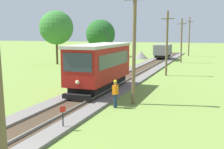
{
  "coord_description": "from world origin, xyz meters",
  "views": [
    {
      "loc": [
        8.52,
        -7.57,
        4.74
      ],
      "look_at": [
        0.74,
        14.6,
        1.35
      ],
      "focal_mm": 47.21,
      "sensor_mm": 36.0,
      "label": 1
    }
  ],
  "objects_px": {
    "utility_pole_far": "(181,40)",
    "trackside_signal_marker": "(63,117)",
    "freight_car": "(163,51)",
    "utility_pole_mid": "(167,43)",
    "red_tram": "(100,65)",
    "tree_right_near": "(56,28)",
    "utility_pole_near_tram": "(134,44)",
    "track_worker": "(115,92)",
    "second_worker": "(77,77)",
    "tree_left_near": "(100,34)",
    "gravel_pile": "(141,55)",
    "utility_pole_distant": "(189,36)"
  },
  "relations": [
    {
      "from": "freight_car",
      "to": "utility_pole_mid",
      "type": "bearing_deg",
      "value": -79.22
    },
    {
      "from": "freight_car",
      "to": "track_worker",
      "type": "bearing_deg",
      "value": -85.4
    },
    {
      "from": "tree_right_near",
      "to": "freight_car",
      "type": "bearing_deg",
      "value": 41.67
    },
    {
      "from": "track_worker",
      "to": "tree_right_near",
      "type": "height_order",
      "value": "tree_right_near"
    },
    {
      "from": "trackside_signal_marker",
      "to": "freight_car",
      "type": "bearing_deg",
      "value": 92.49
    },
    {
      "from": "utility_pole_far",
      "to": "track_worker",
      "type": "xyz_separation_m",
      "value": [
        -0.81,
        -29.61,
        -2.53
      ]
    },
    {
      "from": "trackside_signal_marker",
      "to": "tree_left_near",
      "type": "height_order",
      "value": "tree_left_near"
    },
    {
      "from": "red_tram",
      "to": "second_worker",
      "type": "relative_size",
      "value": 4.79
    },
    {
      "from": "utility_pole_near_tram",
      "to": "freight_car",
      "type": "bearing_deg",
      "value": 96.23
    },
    {
      "from": "second_worker",
      "to": "tree_left_near",
      "type": "xyz_separation_m",
      "value": [
        -10.59,
        32.13,
        3.38
      ]
    },
    {
      "from": "freight_car",
      "to": "gravel_pile",
      "type": "relative_size",
      "value": 1.98
    },
    {
      "from": "utility_pole_far",
      "to": "tree_right_near",
      "type": "height_order",
      "value": "tree_right_near"
    },
    {
      "from": "trackside_signal_marker",
      "to": "tree_right_near",
      "type": "height_order",
      "value": "tree_right_near"
    },
    {
      "from": "utility_pole_near_tram",
      "to": "gravel_pile",
      "type": "distance_m",
      "value": 33.67
    },
    {
      "from": "gravel_pile",
      "to": "freight_car",
      "type": "bearing_deg",
      "value": -7.55
    },
    {
      "from": "trackside_signal_marker",
      "to": "tree_right_near",
      "type": "xyz_separation_m",
      "value": [
        -15.36,
        26.3,
        4.74
      ]
    },
    {
      "from": "freight_car",
      "to": "utility_pole_mid",
      "type": "distance_m",
      "value": 18.87
    },
    {
      "from": "utility_pole_near_tram",
      "to": "track_worker",
      "type": "relative_size",
      "value": 4.34
    },
    {
      "from": "second_worker",
      "to": "tree_left_near",
      "type": "distance_m",
      "value": 34.0
    },
    {
      "from": "utility_pole_near_tram",
      "to": "utility_pole_mid",
      "type": "relative_size",
      "value": 1.1
    },
    {
      "from": "utility_pole_near_tram",
      "to": "tree_right_near",
      "type": "distance_m",
      "value": 26.37
    },
    {
      "from": "utility_pole_far",
      "to": "gravel_pile",
      "type": "distance_m",
      "value": 9.19
    },
    {
      "from": "utility_pole_mid",
      "to": "utility_pole_far",
      "type": "height_order",
      "value": "utility_pole_mid"
    },
    {
      "from": "utility_pole_near_tram",
      "to": "track_worker",
      "type": "bearing_deg",
      "value": -119.44
    },
    {
      "from": "utility_pole_near_tram",
      "to": "second_worker",
      "type": "height_order",
      "value": "utility_pole_near_tram"
    },
    {
      "from": "red_tram",
      "to": "tree_right_near",
      "type": "height_order",
      "value": "tree_right_near"
    },
    {
      "from": "utility_pole_distant",
      "to": "gravel_pile",
      "type": "height_order",
      "value": "utility_pole_distant"
    },
    {
      "from": "utility_pole_far",
      "to": "track_worker",
      "type": "bearing_deg",
      "value": -91.56
    },
    {
      "from": "utility_pole_mid",
      "to": "track_worker",
      "type": "relative_size",
      "value": 3.94
    },
    {
      "from": "freight_car",
      "to": "utility_pole_distant",
      "type": "xyz_separation_m",
      "value": [
        3.51,
        9.78,
        2.4
      ]
    },
    {
      "from": "utility_pole_distant",
      "to": "second_worker",
      "type": "distance_m",
      "value": 39.12
    },
    {
      "from": "utility_pole_distant",
      "to": "track_worker",
      "type": "xyz_separation_m",
      "value": [
        -0.81,
        -43.34,
        -2.98
      ]
    },
    {
      "from": "red_tram",
      "to": "second_worker",
      "type": "bearing_deg",
      "value": 165.58
    },
    {
      "from": "gravel_pile",
      "to": "tree_left_near",
      "type": "xyz_separation_m",
      "value": [
        -8.85,
        2.8,
        3.68
      ]
    },
    {
      "from": "utility_pole_far",
      "to": "trackside_signal_marker",
      "type": "bearing_deg",
      "value": -93.04
    },
    {
      "from": "second_worker",
      "to": "track_worker",
      "type": "bearing_deg",
      "value": -148.24
    },
    {
      "from": "utility_pole_near_tram",
      "to": "second_worker",
      "type": "bearing_deg",
      "value": 150.04
    },
    {
      "from": "utility_pole_mid",
      "to": "second_worker",
      "type": "distance_m",
      "value": 12.16
    },
    {
      "from": "trackside_signal_marker",
      "to": "second_worker",
      "type": "xyz_separation_m",
      "value": [
        -3.94,
        9.69,
        0.32
      ]
    },
    {
      "from": "utility_pole_mid",
      "to": "second_worker",
      "type": "relative_size",
      "value": 3.94
    },
    {
      "from": "red_tram",
      "to": "trackside_signal_marker",
      "type": "relative_size",
      "value": 7.24
    },
    {
      "from": "second_worker",
      "to": "freight_car",
      "type": "bearing_deg",
      "value": -18.95
    },
    {
      "from": "track_worker",
      "to": "second_worker",
      "type": "relative_size",
      "value": 1.0
    },
    {
      "from": "trackside_signal_marker",
      "to": "tree_right_near",
      "type": "bearing_deg",
      "value": 120.29
    },
    {
      "from": "utility_pole_mid",
      "to": "gravel_pile",
      "type": "bearing_deg",
      "value": 111.62
    },
    {
      "from": "red_tram",
      "to": "track_worker",
      "type": "xyz_separation_m",
      "value": [
        2.7,
        -4.18,
        -1.21
      ]
    },
    {
      "from": "utility_pole_near_tram",
      "to": "trackside_signal_marker",
      "type": "xyz_separation_m",
      "value": [
        -1.84,
        -6.36,
        -3.3
      ]
    },
    {
      "from": "utility_pole_mid",
      "to": "tree_left_near",
      "type": "xyz_separation_m",
      "value": [
        -16.36,
        21.76,
        0.76
      ]
    },
    {
      "from": "track_worker",
      "to": "utility_pole_far",
      "type": "bearing_deg",
      "value": -79.65
    },
    {
      "from": "utility_pole_distant",
      "to": "track_worker",
      "type": "relative_size",
      "value": 4.33
    }
  ]
}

